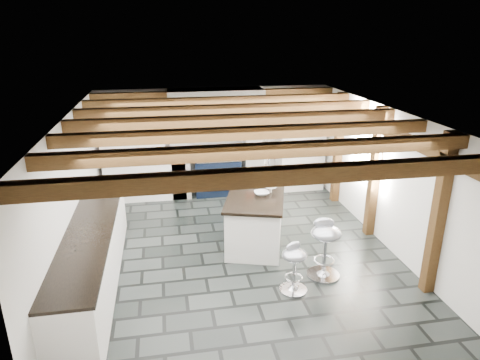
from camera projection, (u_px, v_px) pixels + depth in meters
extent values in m
plane|color=black|center=(238.00, 250.00, 7.14)|extent=(6.00, 6.00, 0.00)
plane|color=silver|center=(215.00, 140.00, 9.54)|extent=(5.00, 0.00, 5.00)
plane|color=silver|center=(73.00, 196.00, 6.33)|extent=(0.00, 6.00, 6.00)
plane|color=silver|center=(385.00, 176.00, 7.18)|extent=(0.00, 6.00, 6.00)
plane|color=white|center=(238.00, 114.00, 6.37)|extent=(6.00, 6.00, 0.00)
cube|color=white|center=(180.00, 154.00, 9.19)|extent=(0.40, 0.60, 1.90)
cube|color=white|center=(252.00, 150.00, 9.46)|extent=(0.40, 0.60, 1.90)
cube|color=#563818|center=(216.00, 104.00, 8.97)|extent=(2.10, 0.65, 0.18)
cube|color=white|center=(216.00, 97.00, 8.92)|extent=(2.00, 0.60, 0.31)
cube|color=black|center=(218.00, 104.00, 8.66)|extent=(1.00, 0.03, 0.22)
cube|color=silver|center=(218.00, 104.00, 8.64)|extent=(0.90, 0.01, 0.14)
cube|color=white|center=(134.00, 154.00, 9.01)|extent=(1.30, 0.58, 2.00)
cube|color=white|center=(300.00, 146.00, 9.63)|extent=(1.00, 0.58, 2.00)
cube|color=white|center=(94.00, 257.00, 6.07)|extent=(0.60, 3.80, 0.88)
cube|color=black|center=(90.00, 228.00, 5.91)|extent=(0.64, 3.80, 0.04)
cube|color=white|center=(169.00, 177.00, 9.32)|extent=(0.70, 0.60, 0.88)
cube|color=black|center=(168.00, 156.00, 9.16)|extent=(0.74, 0.64, 0.04)
cube|color=#563818|center=(386.00, 130.00, 6.90)|extent=(0.15, 5.80, 0.14)
plane|color=white|center=(369.00, 144.00, 7.60)|extent=(0.00, 0.90, 0.90)
cube|color=#563818|center=(287.00, 175.00, 3.99)|extent=(5.00, 0.16, 0.16)
cube|color=#563818|center=(265.00, 151.00, 4.79)|extent=(5.00, 0.16, 0.16)
cube|color=#563818|center=(250.00, 133.00, 5.60)|extent=(5.00, 0.16, 0.16)
cube|color=#563818|center=(238.00, 120.00, 6.40)|extent=(5.00, 0.16, 0.16)
cube|color=#563818|center=(229.00, 109.00, 7.20)|extent=(5.00, 0.16, 0.16)
cube|color=#563818|center=(222.00, 101.00, 8.00)|extent=(5.00, 0.16, 0.16)
cube|color=#563818|center=(216.00, 94.00, 8.81)|extent=(5.00, 0.16, 0.16)
cube|color=#563818|center=(438.00, 216.00, 5.68)|extent=(0.15, 0.15, 2.30)
cube|color=#563818|center=(375.00, 173.00, 7.35)|extent=(0.15, 0.15, 2.30)
cube|color=#563818|center=(338.00, 148.00, 8.83)|extent=(0.15, 0.15, 2.30)
cylinder|color=black|center=(268.00, 137.00, 6.52)|extent=(0.01, 0.01, 0.56)
cylinder|color=white|center=(267.00, 158.00, 6.63)|extent=(0.09, 0.09, 0.22)
cylinder|color=black|center=(266.00, 133.00, 6.81)|extent=(0.01, 0.01, 0.56)
cylinder|color=white|center=(266.00, 153.00, 6.92)|extent=(0.09, 0.09, 0.22)
cylinder|color=black|center=(265.00, 128.00, 7.10)|extent=(0.01, 0.01, 0.56)
cylinder|color=white|center=(265.00, 148.00, 7.21)|extent=(0.09, 0.09, 0.22)
cube|color=black|center=(217.00, 174.00, 9.48)|extent=(1.00, 0.60, 0.90)
ellipsoid|color=silver|center=(205.00, 154.00, 9.27)|extent=(0.28, 0.28, 0.11)
ellipsoid|color=silver|center=(228.00, 152.00, 9.36)|extent=(0.28, 0.28, 0.11)
cylinder|color=silver|center=(219.00, 162.00, 9.05)|extent=(0.95, 0.03, 0.03)
cube|color=black|center=(207.00, 179.00, 9.16)|extent=(0.35, 0.02, 0.30)
cube|color=black|center=(230.00, 177.00, 9.24)|extent=(0.35, 0.02, 0.30)
cube|color=white|center=(256.00, 218.00, 7.37)|extent=(1.31, 1.88, 0.83)
cube|color=black|center=(256.00, 194.00, 7.23)|extent=(1.41, 1.97, 0.05)
imported|color=white|center=(251.00, 178.00, 7.64)|extent=(0.22, 0.22, 0.18)
ellipsoid|color=#E64720|center=(251.00, 170.00, 7.59)|extent=(0.19, 0.19, 0.11)
cylinder|color=white|center=(266.00, 182.00, 7.48)|extent=(0.11, 0.11, 0.17)
imported|color=white|center=(262.00, 193.00, 7.11)|extent=(0.31, 0.31, 0.06)
cylinder|color=white|center=(271.00, 190.00, 7.22)|extent=(0.05, 0.05, 0.09)
cylinder|color=white|center=(271.00, 187.00, 7.20)|extent=(0.21, 0.21, 0.01)
cylinder|color=#D4B48E|center=(271.00, 184.00, 7.19)|extent=(0.16, 0.16, 0.07)
cylinder|color=silver|center=(323.00, 275.00, 6.40)|extent=(0.49, 0.49, 0.03)
cone|color=silver|center=(323.00, 272.00, 6.39)|extent=(0.22, 0.22, 0.09)
cylinder|color=silver|center=(325.00, 254.00, 6.29)|extent=(0.06, 0.06, 0.61)
torus|color=silver|center=(324.00, 260.00, 6.32)|extent=(0.31, 0.31, 0.02)
ellipsoid|color=#969AA4|center=(326.00, 233.00, 6.17)|extent=(0.50, 0.50, 0.20)
ellipsoid|color=#969AA4|center=(325.00, 223.00, 6.24)|extent=(0.32, 0.17, 0.17)
cylinder|color=silver|center=(293.00, 289.00, 6.05)|extent=(0.39, 0.39, 0.03)
cone|color=silver|center=(293.00, 287.00, 6.04)|extent=(0.18, 0.18, 0.07)
cylinder|color=silver|center=(294.00, 272.00, 5.96)|extent=(0.04, 0.04, 0.49)
torus|color=silver|center=(294.00, 277.00, 5.98)|extent=(0.25, 0.25, 0.02)
ellipsoid|color=#969AA4|center=(295.00, 255.00, 5.86)|extent=(0.47, 0.47, 0.16)
ellipsoid|color=#969AA4|center=(291.00, 247.00, 5.90)|extent=(0.27, 0.19, 0.14)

